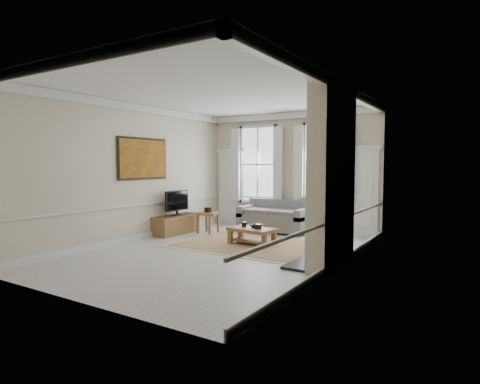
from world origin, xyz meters
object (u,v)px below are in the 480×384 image
Objects in this scene: coffee_table at (252,231)px; tv_stand at (177,224)px; side_table at (208,216)px; sofa at (275,218)px.

tv_stand is (-2.52, 0.21, -0.07)m from coffee_table.
coffee_table is 0.80× the size of tv_stand.
side_table is 0.89m from tv_stand.
sofa is at bearing 108.36° from coffee_table.
sofa is at bearing 40.63° from tv_stand.
tv_stand is at bearing -139.37° from sofa.
sofa is 3.34× the size of side_table.
sofa reaches higher than tv_stand.
coffee_table is at bearing -78.65° from sofa.
coffee_table is (1.85, -0.75, -0.14)m from side_table.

